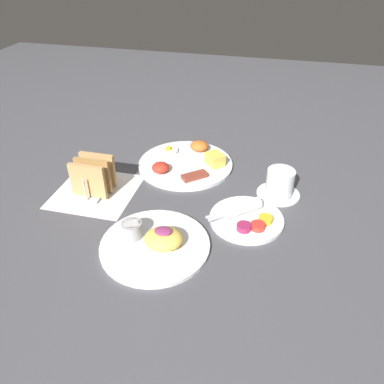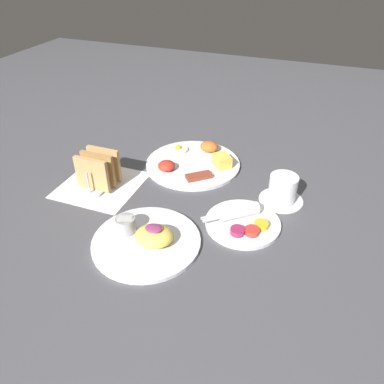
% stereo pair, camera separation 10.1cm
% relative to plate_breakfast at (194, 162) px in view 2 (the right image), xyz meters
% --- Properties ---
extents(ground_plane, '(3.00, 3.00, 0.00)m').
position_rel_plate_breakfast_xyz_m(ground_plane, '(0.02, -0.22, -0.01)').
color(ground_plane, '#47474C').
extents(napkin_flat, '(0.22, 0.22, 0.00)m').
position_rel_plate_breakfast_xyz_m(napkin_flat, '(-0.21, -0.21, -0.01)').
color(napkin_flat, white).
rests_on(napkin_flat, ground_plane).
extents(plate_breakfast, '(0.30, 0.30, 0.05)m').
position_rel_plate_breakfast_xyz_m(plate_breakfast, '(0.00, 0.00, 0.00)').
color(plate_breakfast, white).
rests_on(plate_breakfast, ground_plane).
extents(plate_condiments, '(0.19, 0.19, 0.04)m').
position_rel_plate_breakfast_xyz_m(plate_condiments, '(0.22, -0.23, 0.00)').
color(plate_condiments, white).
rests_on(plate_condiments, ground_plane).
extents(plate_foreground, '(0.26, 0.26, 0.06)m').
position_rel_plate_breakfast_xyz_m(plate_foreground, '(0.02, -0.38, 0.00)').
color(plate_foreground, white).
rests_on(plate_foreground, ground_plane).
extents(toast_rack, '(0.10, 0.12, 0.10)m').
position_rel_plate_breakfast_xyz_m(toast_rack, '(-0.21, -0.21, 0.04)').
color(toast_rack, '#B7B7BC').
rests_on(toast_rack, ground_plane).
extents(coffee_cup, '(0.12, 0.12, 0.08)m').
position_rel_plate_breakfast_xyz_m(coffee_cup, '(0.29, -0.10, 0.03)').
color(coffee_cup, white).
rests_on(coffee_cup, ground_plane).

